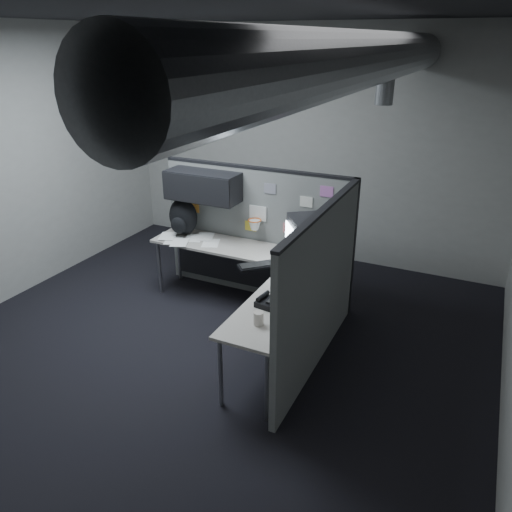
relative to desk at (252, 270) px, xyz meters
The scene contains 12 objects.
room 1.69m from the desk, 59.55° to the right, with size 5.62×5.62×3.22m.
partition_back 0.77m from the desk, 126.93° to the left, with size 2.44×0.42×1.63m.
partition_right 1.09m from the desk, 26.97° to the right, with size 0.07×2.23×1.63m.
desk is the anchor object (origin of this frame).
monitor 0.76m from the desk, 18.11° to the left, with size 0.65×0.65×0.53m.
keyboard 0.24m from the desk, 37.77° to the right, with size 0.47×0.46×0.04m.
mouse 0.66m from the desk, 34.31° to the right, with size 0.24×0.26×0.05m.
phone 1.04m from the desk, 56.14° to the right, with size 0.21×0.23×0.10m.
bottles 1.44m from the desk, 52.91° to the right, with size 0.14×0.18×0.09m.
cup 1.37m from the desk, 61.79° to the right, with size 0.09×0.09×0.12m, color beige.
papers 1.00m from the desk, 167.96° to the left, with size 0.86×0.63×0.02m.
backpack 1.23m from the desk, 162.80° to the left, with size 0.42×0.39×0.46m.
Camera 1 is at (2.36, -3.84, 3.00)m, focal length 35.00 mm.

